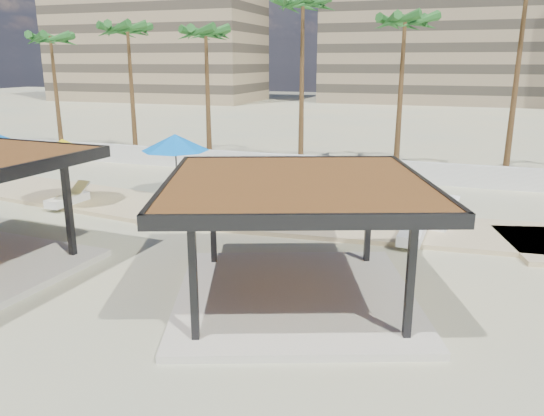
# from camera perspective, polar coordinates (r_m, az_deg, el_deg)

# --- Properties ---
(ground) EXTENTS (200.00, 200.00, 0.00)m
(ground) POSITION_cam_1_polar(r_m,az_deg,el_deg) (15.87, -5.28, -8.45)
(ground) COLOR #CCBB87
(ground) RESTS_ON ground
(promenade) EXTENTS (44.45, 7.97, 0.24)m
(promenade) POSITION_cam_1_polar(r_m,az_deg,el_deg) (22.18, 7.58, -1.31)
(promenade) COLOR #C6B284
(promenade) RESTS_ON ground
(boundary_wall) EXTENTS (56.00, 0.30, 1.20)m
(boundary_wall) POSITION_cam_1_polar(r_m,az_deg,el_deg) (30.38, 7.07, 4.33)
(boundary_wall) COLOR silver
(boundary_wall) RESTS_ON ground
(building_west) EXTENTS (34.00, 16.00, 32.40)m
(building_west) POSITION_cam_1_polar(r_m,az_deg,el_deg) (94.76, -12.49, 20.53)
(building_west) COLOR #937F60
(building_west) RESTS_ON ground
(building_mid) EXTENTS (38.00, 16.00, 30.40)m
(building_mid) POSITION_cam_1_polar(r_m,az_deg,el_deg) (91.56, 18.65, 19.67)
(building_mid) COLOR #847259
(building_mid) RESTS_ON ground
(pavilion_central) EXTENTS (8.73, 8.73, 3.46)m
(pavilion_central) POSITION_cam_1_polar(r_m,az_deg,el_deg) (14.29, 2.58, -2.28)
(pavilion_central) COLOR beige
(pavilion_central) RESTS_ON ground
(umbrella_b) EXTENTS (4.11, 4.11, 2.95)m
(umbrella_b) POSITION_cam_1_polar(r_m,az_deg,el_deg) (25.27, -21.54, 5.99)
(umbrella_b) COLOR beige
(umbrella_b) RESTS_ON promenade
(umbrella_f) EXTENTS (4.32, 4.32, 2.90)m
(umbrella_f) POSITION_cam_1_polar(r_m,az_deg,el_deg) (25.95, -10.38, 6.94)
(umbrella_f) COLOR beige
(umbrella_f) RESTS_ON promenade
(lounger_a) EXTENTS (0.89, 2.29, 0.85)m
(lounger_a) POSITION_cam_1_polar(r_m,az_deg,el_deg) (25.79, -21.06, 0.90)
(lounger_a) COLOR white
(lounger_a) RESTS_ON promenade
(lounger_b) EXTENTS (1.25, 2.52, 0.91)m
(lounger_b) POSITION_cam_1_polar(r_m,az_deg,el_deg) (22.20, 17.88, -1.01)
(lounger_b) COLOR white
(lounger_b) RESTS_ON promenade
(lounger_c) EXTENTS (0.94, 2.48, 0.92)m
(lounger_c) POSITION_cam_1_polar(r_m,az_deg,el_deg) (20.01, 14.87, -2.55)
(lounger_c) COLOR white
(lounger_c) RESTS_ON promenade
(palm_a) EXTENTS (3.00, 3.00, 8.78)m
(palm_a) POSITION_cam_1_polar(r_m,az_deg,el_deg) (41.53, -22.70, 16.05)
(palm_a) COLOR brown
(palm_a) RESTS_ON ground
(palm_b) EXTENTS (3.00, 3.00, 9.29)m
(palm_b) POSITION_cam_1_polar(r_m,az_deg,el_deg) (38.25, -15.25, 17.55)
(palm_b) COLOR brown
(palm_b) RESTS_ON ground
(palm_c) EXTENTS (3.00, 3.00, 8.96)m
(palm_c) POSITION_cam_1_polar(r_m,az_deg,el_deg) (34.75, -7.13, 17.70)
(palm_c) COLOR brown
(palm_c) RESTS_ON ground
(palm_d) EXTENTS (3.00, 3.00, 10.57)m
(palm_d) POSITION_cam_1_polar(r_m,az_deg,el_deg) (33.47, 3.34, 20.44)
(palm_d) COLOR brown
(palm_d) RESTS_ON ground
(palm_e) EXTENTS (3.00, 3.00, 9.39)m
(palm_e) POSITION_cam_1_polar(r_m,az_deg,el_deg) (31.79, 14.08, 18.31)
(palm_e) COLOR brown
(palm_e) RESTS_ON ground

